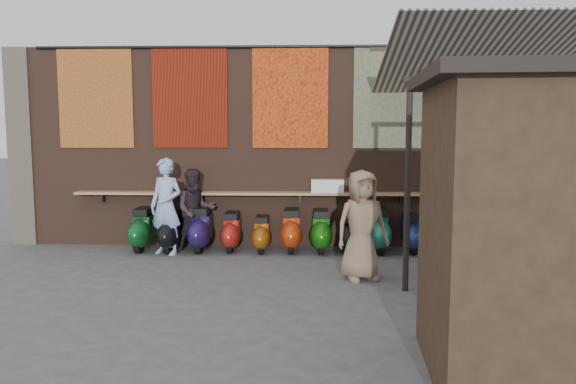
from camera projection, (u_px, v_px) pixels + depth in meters
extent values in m
plane|color=#474749|center=(267.00, 278.00, 8.97)|extent=(70.00, 70.00, 0.00)
cube|color=brown|center=(276.00, 147.00, 11.42)|extent=(10.00, 0.40, 4.00)
cube|color=#4C4238|center=(25.00, 147.00, 11.60)|extent=(0.50, 0.50, 4.00)
cube|color=#4C4238|center=(534.00, 148.00, 11.25)|extent=(0.50, 0.50, 4.00)
cube|color=#9E7A51|center=(275.00, 193.00, 11.16)|extent=(8.00, 0.32, 0.05)
cube|color=white|center=(327.00, 186.00, 11.08)|extent=(0.64, 0.27, 0.26)
cube|color=maroon|center=(96.00, 98.00, 11.22)|extent=(1.50, 0.02, 2.00)
cube|color=red|center=(190.00, 97.00, 11.15)|extent=(1.50, 0.02, 2.00)
cube|color=#DA551B|center=(290.00, 97.00, 11.08)|extent=(1.50, 0.02, 2.00)
cube|color=navy|center=(392.00, 97.00, 11.01)|extent=(1.50, 0.02, 2.00)
cylinder|color=black|center=(275.00, 47.00, 10.97)|extent=(9.50, 0.06, 0.06)
imported|color=#9CB7E3|center=(166.00, 206.00, 10.63)|extent=(0.79, 0.66, 1.84)
imported|color=#2D232A|center=(195.00, 210.00, 10.92)|extent=(0.93, 0.81, 1.61)
imported|color=#1C1734|center=(538.00, 226.00, 8.80)|extent=(1.09, 0.87, 1.73)
imported|color=slate|center=(492.00, 228.00, 8.45)|extent=(1.30, 1.26, 1.78)
imported|color=#856B54|center=(362.00, 225.00, 8.82)|extent=(0.99, 0.81, 1.75)
cube|color=black|center=(573.00, 235.00, 5.24)|extent=(2.70, 2.10, 2.80)
cube|color=gold|center=(540.00, 161.00, 6.16)|extent=(1.20, 0.12, 0.50)
cube|color=#473321|center=(535.00, 251.00, 6.27)|extent=(2.15, 0.24, 0.06)
cube|color=beige|center=(479.00, 58.00, 9.34)|extent=(3.20, 3.28, 0.97)
cube|color=#33261C|center=(455.00, 47.00, 10.87)|extent=(3.30, 0.08, 0.12)
cube|color=black|center=(510.00, 79.00, 7.90)|extent=(3.00, 0.08, 0.08)
cylinder|color=black|center=(408.00, 187.00, 8.13)|extent=(0.09, 0.09, 3.10)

